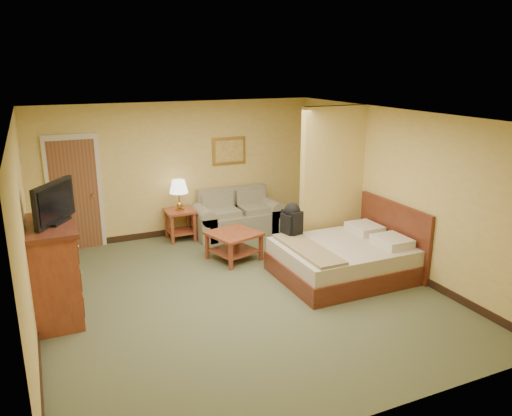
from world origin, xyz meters
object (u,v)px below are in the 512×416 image
coffee_table (234,240)px  bed (347,258)px  loveseat (237,219)px  dresser (54,271)px

coffee_table → bed: (1.39, -1.37, -0.05)m
coffee_table → bed: size_ratio=0.47×
loveseat → dresser: 4.16m
loveseat → bed: bearing=-73.4°
loveseat → bed: bed is taller
loveseat → dresser: dresser is taller
coffee_table → bed: bearing=-44.7°
dresser → bed: bearing=-6.1°
bed → loveseat: bearing=106.6°
loveseat → bed: size_ratio=0.86×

